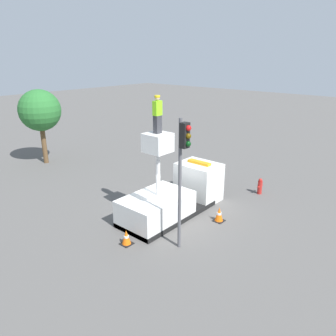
{
  "coord_description": "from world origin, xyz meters",
  "views": [
    {
      "loc": [
        -11.69,
        -10.14,
        8.01
      ],
      "look_at": [
        -1.33,
        -1.16,
        3.24
      ],
      "focal_mm": 35.0,
      "sensor_mm": 36.0,
      "label": 1
    }
  ],
  "objects_px": {
    "fire_hydrant": "(260,186)",
    "traffic_cone_curbside": "(219,214)",
    "worker": "(157,115)",
    "traffic_light_pole": "(183,160)",
    "tree_left_bg": "(40,111)",
    "bucket_truck": "(174,196)",
    "traffic_cone_rear": "(126,238)"
  },
  "relations": [
    {
      "from": "traffic_cone_curbside",
      "to": "worker",
      "type": "bearing_deg",
      "value": 129.18
    },
    {
      "from": "worker",
      "to": "fire_hydrant",
      "type": "distance_m",
      "value": 8.49
    },
    {
      "from": "worker",
      "to": "traffic_light_pole",
      "type": "height_order",
      "value": "worker"
    },
    {
      "from": "traffic_cone_rear",
      "to": "tree_left_bg",
      "type": "xyz_separation_m",
      "value": [
        3.77,
        13.43,
        3.73
      ]
    },
    {
      "from": "bucket_truck",
      "to": "traffic_light_pole",
      "type": "distance_m",
      "value": 4.66
    },
    {
      "from": "worker",
      "to": "traffic_light_pole",
      "type": "xyz_separation_m",
      "value": [
        -1.21,
        -2.47,
        -1.39
      ]
    },
    {
      "from": "traffic_light_pole",
      "to": "fire_hydrant",
      "type": "bearing_deg",
      "value": 0.73
    },
    {
      "from": "worker",
      "to": "traffic_cone_curbside",
      "type": "bearing_deg",
      "value": -50.82
    },
    {
      "from": "tree_left_bg",
      "to": "traffic_cone_rear",
      "type": "bearing_deg",
      "value": -105.68
    },
    {
      "from": "worker",
      "to": "traffic_cone_rear",
      "type": "height_order",
      "value": "worker"
    },
    {
      "from": "worker",
      "to": "traffic_cone_curbside",
      "type": "xyz_separation_m",
      "value": [
        1.94,
        -2.38,
        -5.05
      ]
    },
    {
      "from": "fire_hydrant",
      "to": "traffic_cone_curbside",
      "type": "bearing_deg",
      "value": -179.84
    },
    {
      "from": "bucket_truck",
      "to": "traffic_cone_curbside",
      "type": "relative_size",
      "value": 8.37
    },
    {
      "from": "tree_left_bg",
      "to": "bucket_truck",
      "type": "bearing_deg",
      "value": -89.66
    },
    {
      "from": "traffic_light_pole",
      "to": "traffic_cone_curbside",
      "type": "relative_size",
      "value": 7.53
    },
    {
      "from": "bucket_truck",
      "to": "worker",
      "type": "height_order",
      "value": "worker"
    },
    {
      "from": "bucket_truck",
      "to": "traffic_cone_curbside",
      "type": "height_order",
      "value": "bucket_truck"
    },
    {
      "from": "bucket_truck",
      "to": "worker",
      "type": "bearing_deg",
      "value": 180.0
    },
    {
      "from": "traffic_light_pole",
      "to": "traffic_cone_curbside",
      "type": "height_order",
      "value": "traffic_light_pole"
    },
    {
      "from": "traffic_cone_rear",
      "to": "traffic_cone_curbside",
      "type": "xyz_separation_m",
      "value": [
        4.53,
        -1.95,
        0.03
      ]
    },
    {
      "from": "worker",
      "to": "tree_left_bg",
      "type": "bearing_deg",
      "value": 84.8
    },
    {
      "from": "traffic_light_pole",
      "to": "traffic_cone_curbside",
      "type": "bearing_deg",
      "value": 1.56
    },
    {
      "from": "bucket_truck",
      "to": "worker",
      "type": "relative_size",
      "value": 3.63
    },
    {
      "from": "bucket_truck",
      "to": "fire_hydrant",
      "type": "xyz_separation_m",
      "value": [
        5.23,
        -2.37,
        -0.45
      ]
    },
    {
      "from": "traffic_light_pole",
      "to": "fire_hydrant",
      "type": "distance_m",
      "value": 8.47
    },
    {
      "from": "fire_hydrant",
      "to": "tree_left_bg",
      "type": "height_order",
      "value": "tree_left_bg"
    },
    {
      "from": "bucket_truck",
      "to": "fire_hydrant",
      "type": "bearing_deg",
      "value": -24.35
    },
    {
      "from": "worker",
      "to": "traffic_cone_rear",
      "type": "bearing_deg",
      "value": -170.51
    },
    {
      "from": "traffic_light_pole",
      "to": "traffic_cone_curbside",
      "type": "distance_m",
      "value": 4.83
    },
    {
      "from": "fire_hydrant",
      "to": "traffic_cone_rear",
      "type": "xyz_separation_m",
      "value": [
        -9.08,
        1.93,
        -0.16
      ]
    },
    {
      "from": "fire_hydrant",
      "to": "traffic_cone_curbside",
      "type": "distance_m",
      "value": 4.55
    },
    {
      "from": "traffic_light_pole",
      "to": "fire_hydrant",
      "type": "height_order",
      "value": "traffic_light_pole"
    }
  ]
}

